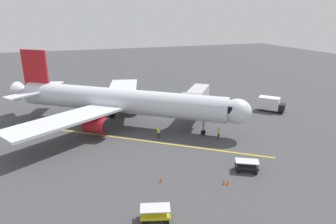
# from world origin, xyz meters

# --- Properties ---
(ground_plane) EXTENTS (220.00, 220.00, 0.00)m
(ground_plane) POSITION_xyz_m (0.00, 0.00, 0.00)
(ground_plane) COLOR #424244
(apron_lead_in_line) EXTENTS (32.11, 24.24, 0.01)m
(apron_lead_in_line) POSITION_xyz_m (-1.28, 7.21, 0.01)
(apron_lead_in_line) COLOR yellow
(apron_lead_in_line) RESTS_ON ground
(airplane) EXTENTS (34.60, 31.54, 11.50)m
(airplane) POSITION_xyz_m (-1.05, 1.04, 4.00)
(airplane) COLOR silver
(airplane) RESTS_ON ground
(jet_bridge) EXTENTS (8.57, 10.27, 5.40)m
(jet_bridge) POSITION_xyz_m (-13.30, 3.53, 3.76)
(jet_bridge) COLOR #B7B7BC
(jet_bridge) RESTS_ON ground
(ground_crew_marshaller) EXTENTS (0.28, 0.42, 1.71)m
(ground_crew_marshaller) POSITION_xyz_m (-13.43, 11.51, 0.89)
(ground_crew_marshaller) COLOR #23232D
(ground_crew_marshaller) RESTS_ON ground
(ground_crew_wing_walker) EXTENTS (0.38, 0.46, 1.71)m
(ground_crew_wing_walker) POSITION_xyz_m (-5.38, 8.39, 0.89)
(ground_crew_wing_walker) COLOR #23232D
(ground_crew_wing_walker) RESTS_ON ground
(baggage_cart_near_nose) EXTENTS (2.95, 2.48, 1.27)m
(baggage_cart_near_nose) POSITION_xyz_m (-11.99, 20.75, 0.66)
(baggage_cart_near_nose) COLOR black
(baggage_cart_near_nose) RESTS_ON ground
(box_truck_portside) EXTENTS (4.55, 4.71, 2.62)m
(box_truck_portside) POSITION_xyz_m (-28.73, 3.34, 1.39)
(box_truck_portside) COLOR black
(box_truck_portside) RESTS_ON ground
(baggage_cart_starboard_side) EXTENTS (2.89, 2.14, 1.27)m
(baggage_cart_starboard_side) POSITION_xyz_m (0.37, 25.42, 0.66)
(baggage_cart_starboard_side) COLOR yellow
(baggage_cart_starboard_side) RESTS_ON ground
(safety_cone_nose_left) EXTENTS (0.32, 0.32, 0.55)m
(safety_cone_nose_left) POSITION_xyz_m (-8.49, 22.57, 0.28)
(safety_cone_nose_left) COLOR #F2590F
(safety_cone_nose_left) RESTS_ON ground
(safety_cone_nose_right) EXTENTS (0.32, 0.32, 0.55)m
(safety_cone_nose_right) POSITION_xyz_m (-8.18, 22.35, 0.28)
(safety_cone_nose_right) COLOR #F2590F
(safety_cone_nose_right) RESTS_ON ground
(safety_cone_wing_port) EXTENTS (0.32, 0.32, 0.55)m
(safety_cone_wing_port) POSITION_xyz_m (-19.91, -0.96, 0.28)
(safety_cone_wing_port) COLOR #F2590F
(safety_cone_wing_port) RESTS_ON ground
(safety_cone_wing_starboard) EXTENTS (0.32, 0.32, 0.55)m
(safety_cone_wing_starboard) POSITION_xyz_m (-2.04, 19.73, 0.28)
(safety_cone_wing_starboard) COLOR #F2590F
(safety_cone_wing_starboard) RESTS_ON ground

